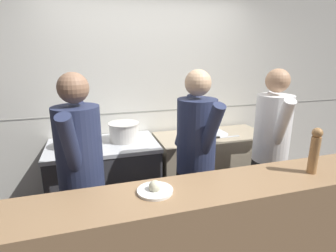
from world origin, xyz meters
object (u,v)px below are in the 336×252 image
oven_range (105,182)px  chef_line (271,145)px  plated_dish_main (155,189)px  sauce_pot (124,131)px  pepper_mill (315,150)px  chefs_knife (223,137)px  mixing_bowl_steel (216,130)px  chef_sous (196,155)px  chef_head_cook (81,171)px  stock_pot (71,140)px

oven_range → chef_line: 1.82m
plated_dish_main → chef_line: size_ratio=0.14×
sauce_pot → pepper_mill: (1.23, -1.37, 0.14)m
chefs_knife → plated_dish_main: plated_dish_main is taller
oven_range → plated_dish_main: (0.27, -1.27, 0.54)m
sauce_pot → oven_range: bearing=-169.7°
mixing_bowl_steel → pepper_mill: pepper_mill is taller
sauce_pot → mixing_bowl_steel: 1.14m
chefs_knife → chef_line: 0.60m
chefs_knife → plated_dish_main: bearing=-134.2°
sauce_pot → chef_sous: 0.93m
sauce_pot → chef_head_cook: size_ratio=0.20×
plated_dish_main → chef_head_cook: size_ratio=0.14×
mixing_bowl_steel → chef_line: 0.75m
oven_range → stock_pot: size_ratio=4.03×
chef_head_cook → chef_sous: (0.99, 0.05, -0.00)m
plated_dish_main → pepper_mill: (1.21, -0.06, 0.16)m
chef_head_cook → chef_sous: size_ratio=1.00×
oven_range → mixing_bowl_steel: mixing_bowl_steel is taller
plated_dish_main → pepper_mill: 1.22m
pepper_mill → chefs_knife: bearing=94.8°
stock_pot → pepper_mill: bearing=-36.6°
stock_pot → chef_sous: (1.11, -0.70, -0.03)m
chefs_knife → oven_range: bearing=174.6°
oven_range → chef_head_cook: chef_head_cook is taller
stock_pot → chef_sous: size_ratio=0.17×
stock_pot → chefs_knife: size_ratio=0.78×
sauce_pot → chef_line: bearing=-27.5°
mixing_bowl_steel → pepper_mill: (0.10, -1.37, 0.23)m
mixing_bowl_steel → plated_dish_main: bearing=-130.3°
chef_head_cook → chef_sous: bearing=13.2°
oven_range → chef_sous: 1.17m
chef_line → sauce_pot: bearing=170.9°
chefs_knife → chef_line: bearing=-65.9°
mixing_bowl_steel → chef_line: size_ratio=0.17×
plated_dish_main → stock_pot: bearing=114.8°
oven_range → chef_sous: size_ratio=0.68×
sauce_pot → plated_dish_main: 1.31m
oven_range → chef_head_cook: size_ratio=0.68×
sauce_pot → mixing_bowl_steel: bearing=-0.1°
chefs_knife → plated_dish_main: size_ratio=1.57×
chef_head_cook → chef_line: chef_head_cook is taller
pepper_mill → chef_line: 0.70m
sauce_pot → plated_dish_main: size_ratio=1.43×
oven_range → sauce_pot: size_ratio=3.43×
chefs_knife → chef_sous: chef_sous is taller
oven_range → plated_dish_main: size_ratio=4.92×
chef_sous → chefs_knife: bearing=37.1°
plated_dish_main → chef_head_cook: chef_head_cook is taller
pepper_mill → plated_dish_main: bearing=177.0°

